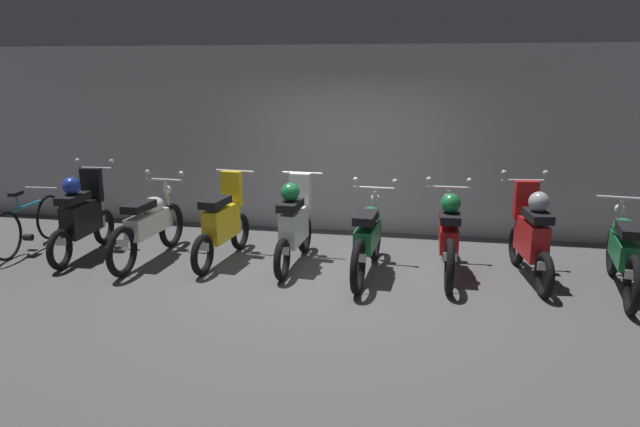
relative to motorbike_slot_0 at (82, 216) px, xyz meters
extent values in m
plane|color=#4C4C4F|center=(3.46, -0.42, -0.57)|extent=(80.00, 80.00, 0.00)
cube|color=#ADADB2|center=(3.46, 2.10, 0.88)|extent=(16.00, 0.30, 2.89)
torus|color=black|center=(-0.02, 0.55, -0.30)|extent=(0.11, 0.53, 0.53)
torus|color=black|center=(0.03, -0.60, -0.30)|extent=(0.11, 0.53, 0.53)
cube|color=black|center=(0.00, -0.02, -0.03)|extent=(0.25, 0.75, 0.44)
cube|color=black|center=(-0.01, 0.32, 0.37)|extent=(0.29, 0.13, 0.48)
cube|color=black|center=(0.01, -0.19, 0.29)|extent=(0.26, 0.53, 0.10)
cylinder|color=#B7BABF|center=(-0.02, 0.46, 0.59)|extent=(0.56, 0.06, 0.04)
sphere|color=#B7BABF|center=(-0.28, 0.45, 0.69)|extent=(0.07, 0.07, 0.07)
sphere|color=#B7BABF|center=(0.24, 0.47, 0.69)|extent=(0.07, 0.07, 0.07)
cylinder|color=#B7BABF|center=(-0.02, 0.50, 0.12)|extent=(0.06, 0.15, 0.85)
sphere|color=silver|center=(-0.02, 0.50, 0.44)|extent=(0.12, 0.12, 0.12)
cube|color=white|center=(0.03, -0.58, -0.20)|extent=(0.16, 0.02, 0.10)
sphere|color=#1E389E|center=(0.01, -0.19, 0.46)|extent=(0.24, 0.24, 0.24)
torus|color=black|center=(1.02, 0.60, -0.24)|extent=(0.12, 0.65, 0.65)
torus|color=black|center=(0.96, -0.70, -0.24)|extent=(0.12, 0.65, 0.65)
cube|color=silver|center=(0.99, -0.05, -0.05)|extent=(0.26, 0.84, 0.28)
ellipsoid|color=silver|center=(1.00, 0.11, 0.17)|extent=(0.28, 0.45, 0.22)
cube|color=black|center=(0.98, -0.23, 0.23)|extent=(0.26, 0.53, 0.10)
cylinder|color=#B7BABF|center=(1.01, 0.50, 0.45)|extent=(0.56, 0.06, 0.04)
sphere|color=#B7BABF|center=(0.76, 0.51, 0.55)|extent=(0.07, 0.07, 0.07)
sphere|color=#B7BABF|center=(1.27, 0.49, 0.55)|extent=(0.07, 0.07, 0.07)
cylinder|color=#B7BABF|center=(1.02, 0.55, 0.08)|extent=(0.06, 0.16, 0.65)
sphere|color=silver|center=(1.02, 0.55, 0.30)|extent=(0.12, 0.12, 0.12)
cube|color=white|center=(0.96, -0.67, -0.14)|extent=(0.16, 0.02, 0.10)
torus|color=black|center=(2.03, 0.69, -0.30)|extent=(0.14, 0.54, 0.53)
torus|color=black|center=(1.92, -0.46, -0.30)|extent=(0.14, 0.54, 0.53)
cube|color=gold|center=(1.98, 0.11, -0.03)|extent=(0.29, 0.75, 0.44)
cube|color=gold|center=(2.01, 0.46, 0.37)|extent=(0.29, 0.15, 0.48)
cube|color=black|center=(1.96, -0.05, 0.29)|extent=(0.29, 0.54, 0.10)
cylinder|color=#B7BABF|center=(2.03, 0.59, 0.59)|extent=(0.56, 0.09, 0.04)
cylinder|color=#B7BABF|center=(2.03, 0.64, 0.12)|extent=(0.07, 0.15, 0.85)
sphere|color=silver|center=(2.03, 0.64, 0.44)|extent=(0.12, 0.12, 0.12)
cube|color=white|center=(1.93, -0.44, -0.20)|extent=(0.16, 0.03, 0.10)
torus|color=black|center=(2.98, 0.71, -0.30)|extent=(0.11, 0.53, 0.53)
torus|color=black|center=(2.95, -0.44, -0.30)|extent=(0.11, 0.53, 0.53)
cube|color=silver|center=(2.97, 0.13, -0.03)|extent=(0.24, 0.74, 0.44)
cube|color=silver|center=(2.98, 0.48, 0.37)|extent=(0.28, 0.13, 0.48)
cube|color=black|center=(2.96, -0.03, 0.29)|extent=(0.25, 0.53, 0.10)
cylinder|color=#B7BABF|center=(2.98, 0.61, 0.59)|extent=(0.56, 0.05, 0.04)
cylinder|color=#B7BABF|center=(2.98, 0.66, 0.12)|extent=(0.06, 0.15, 0.85)
sphere|color=silver|center=(2.98, 0.66, 0.44)|extent=(0.12, 0.12, 0.12)
cube|color=white|center=(2.95, -0.42, -0.20)|extent=(0.16, 0.02, 0.10)
sphere|color=#197238|center=(2.96, -0.03, 0.46)|extent=(0.24, 0.24, 0.24)
torus|color=black|center=(3.99, 0.58, -0.24)|extent=(0.12, 0.65, 0.65)
torus|color=black|center=(3.92, -0.71, -0.24)|extent=(0.12, 0.65, 0.65)
cube|color=#197238|center=(3.96, -0.06, -0.05)|extent=(0.26, 0.84, 0.28)
ellipsoid|color=#197238|center=(3.96, 0.09, 0.17)|extent=(0.28, 0.45, 0.22)
cube|color=black|center=(3.95, -0.25, 0.23)|extent=(0.27, 0.53, 0.10)
cylinder|color=#B7BABF|center=(3.98, 0.48, 0.45)|extent=(0.56, 0.06, 0.04)
sphere|color=#B7BABF|center=(3.72, 0.49, 0.55)|extent=(0.07, 0.07, 0.07)
sphere|color=#B7BABF|center=(4.24, 0.47, 0.55)|extent=(0.07, 0.07, 0.07)
cylinder|color=#B7BABF|center=(3.99, 0.53, 0.08)|extent=(0.06, 0.16, 0.65)
sphere|color=silver|center=(3.99, 0.53, 0.30)|extent=(0.12, 0.12, 0.12)
cube|color=white|center=(3.92, -0.69, -0.14)|extent=(0.16, 0.02, 0.10)
torus|color=black|center=(4.93, 0.81, -0.24)|extent=(0.10, 0.65, 0.65)
torus|color=black|center=(4.96, -0.49, -0.24)|extent=(0.10, 0.65, 0.65)
cube|color=red|center=(4.94, 0.16, -0.05)|extent=(0.23, 0.84, 0.28)
ellipsoid|color=red|center=(4.94, 0.32, 0.17)|extent=(0.27, 0.44, 0.22)
cube|color=black|center=(4.95, -0.02, 0.23)|extent=(0.25, 0.52, 0.10)
cylinder|color=#B7BABF|center=(4.93, 0.71, 0.45)|extent=(0.56, 0.05, 0.04)
sphere|color=#B7BABF|center=(4.67, 0.70, 0.55)|extent=(0.07, 0.07, 0.07)
sphere|color=#B7BABF|center=(5.19, 0.71, 0.55)|extent=(0.07, 0.07, 0.07)
cylinder|color=#B7BABF|center=(4.93, 0.76, 0.08)|extent=(0.06, 0.16, 0.65)
sphere|color=silver|center=(4.93, 0.76, 0.30)|extent=(0.12, 0.12, 0.12)
cube|color=white|center=(4.96, -0.46, -0.14)|extent=(0.16, 0.01, 0.10)
sphere|color=#197238|center=(4.95, -0.02, 0.40)|extent=(0.24, 0.24, 0.24)
torus|color=black|center=(5.85, 0.71, -0.30)|extent=(0.16, 0.54, 0.53)
torus|color=black|center=(6.01, -0.43, -0.30)|extent=(0.16, 0.54, 0.53)
cube|color=red|center=(5.93, 0.14, -0.03)|extent=(0.32, 0.76, 0.44)
cube|color=red|center=(5.88, 0.49, 0.37)|extent=(0.29, 0.16, 0.48)
cube|color=black|center=(5.96, -0.02, 0.29)|extent=(0.31, 0.55, 0.10)
cylinder|color=#B7BABF|center=(5.87, 0.62, 0.59)|extent=(0.56, 0.11, 0.04)
sphere|color=#B7BABF|center=(5.61, 0.59, 0.69)|extent=(0.07, 0.07, 0.07)
sphere|color=#B7BABF|center=(6.12, 0.66, 0.69)|extent=(0.07, 0.07, 0.07)
cylinder|color=#B7BABF|center=(5.86, 0.67, 0.12)|extent=(0.08, 0.15, 0.85)
sphere|color=silver|center=(5.86, 0.67, 0.44)|extent=(0.12, 0.12, 0.12)
cube|color=white|center=(6.01, -0.40, -0.20)|extent=(0.16, 0.03, 0.10)
sphere|color=#9EA0A8|center=(5.96, -0.02, 0.46)|extent=(0.24, 0.24, 0.24)
torus|color=black|center=(7.00, 0.55, -0.24)|extent=(0.17, 0.66, 0.65)
torus|color=black|center=(6.84, -0.74, -0.24)|extent=(0.17, 0.66, 0.65)
cube|color=#197238|center=(6.92, -0.09, -0.05)|extent=(0.32, 0.85, 0.28)
ellipsoid|color=#197238|center=(6.94, 0.06, 0.17)|extent=(0.31, 0.47, 0.22)
cube|color=black|center=(6.90, -0.27, 0.23)|extent=(0.30, 0.55, 0.10)
cylinder|color=#B7BABF|center=(6.99, 0.45, 0.45)|extent=(0.56, 0.10, 0.04)
cylinder|color=#B7BABF|center=(7.00, 0.50, 0.08)|extent=(0.08, 0.16, 0.65)
sphere|color=silver|center=(7.00, 0.50, 0.30)|extent=(0.12, 0.12, 0.12)
cube|color=white|center=(6.84, -0.71, -0.14)|extent=(0.16, 0.03, 0.10)
torus|color=black|center=(-0.97, 0.65, -0.23)|extent=(0.09, 0.68, 0.68)
torus|color=black|center=(-0.90, -0.40, -0.23)|extent=(0.09, 0.68, 0.68)
cylinder|color=teal|center=(-0.94, 0.12, 0.07)|extent=(0.08, 0.68, 0.04)
cylinder|color=teal|center=(-0.93, -0.09, 0.17)|extent=(0.03, 0.03, 0.22)
cube|color=black|center=(-0.93, -0.09, 0.29)|extent=(0.11, 0.23, 0.05)
cylinder|color=#B7BABF|center=(-0.97, 0.52, 0.25)|extent=(0.50, 0.06, 0.03)
cylinder|color=black|center=(-0.94, 0.07, -0.38)|extent=(0.13, 0.11, 0.10)
camera|label=1|loc=(4.71, -7.12, 1.99)|focal=33.15mm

